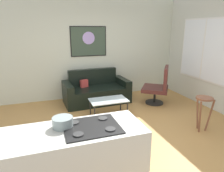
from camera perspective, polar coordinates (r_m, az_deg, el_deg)
name	(u,v)px	position (r m, az deg, el deg)	size (l,w,h in m)	color
ground	(122,134)	(4.07, 2.72, -13.30)	(6.40, 6.40, 0.04)	#B28146
back_wall	(91,49)	(5.90, -5.95, 10.34)	(6.40, 0.05, 2.80)	beige
right_wall	(224,54)	(5.37, 28.92, 7.94)	(0.05, 6.40, 2.80)	beige
couch	(96,92)	(5.58, -4.49, -1.60)	(1.77, 0.95, 0.87)	black
coffee_table	(108,101)	(4.66, -0.99, -4.28)	(0.85, 0.51, 0.39)	silver
armchair	(159,86)	(5.51, 13.00, -0.11)	(0.92, 0.93, 1.02)	black
bar_stool	(204,105)	(4.30, 24.33, -4.99)	(0.36, 0.36, 0.70)	brown
kitchen_counter	(65,169)	(2.48, -13.14, -21.75)	(1.77, 0.64, 0.95)	silver
mixing_bowl	(63,122)	(2.31, -13.68, -9.89)	(0.23, 0.23, 0.11)	#899897
wall_painting	(89,41)	(5.82, -6.59, 12.35)	(1.01, 0.03, 0.82)	black
window	(203,50)	(5.76, 24.31, 9.23)	(0.03, 1.64, 1.57)	silver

